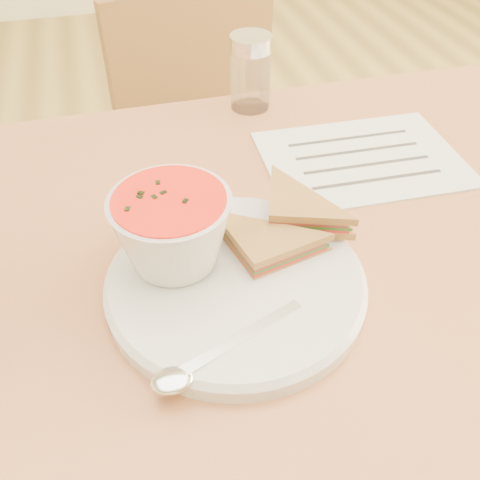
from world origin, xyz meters
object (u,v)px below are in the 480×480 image
object	(u,v)px
plate	(236,284)
condiment_shaker	(250,73)
dining_table	(274,401)
soup_bowl	(173,233)
chair_far	(233,203)

from	to	relation	value
plate	condiment_shaker	xyz separation A→B (m)	(0.12, 0.38, 0.05)
dining_table	soup_bowl	bearing A→B (deg)	-166.86
dining_table	chair_far	xyz separation A→B (m)	(0.05, 0.48, 0.04)
chair_far	condiment_shaker	world-z (taller)	condiment_shaker
dining_table	soup_bowl	distance (m)	0.46
plate	soup_bowl	size ratio (longest dim) A/B	2.21
chair_far	plate	distance (m)	0.66
soup_bowl	plate	bearing A→B (deg)	-34.84
dining_table	chair_far	bearing A→B (deg)	83.95
dining_table	condiment_shaker	distance (m)	0.53
chair_far	plate	size ratio (longest dim) A/B	3.08
soup_bowl	condiment_shaker	distance (m)	0.38
dining_table	condiment_shaker	xyz separation A→B (m)	(0.04, 0.31, 0.43)
plate	condiment_shaker	world-z (taller)	condiment_shaker
chair_far	soup_bowl	xyz separation A→B (m)	(-0.19, -0.51, 0.39)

